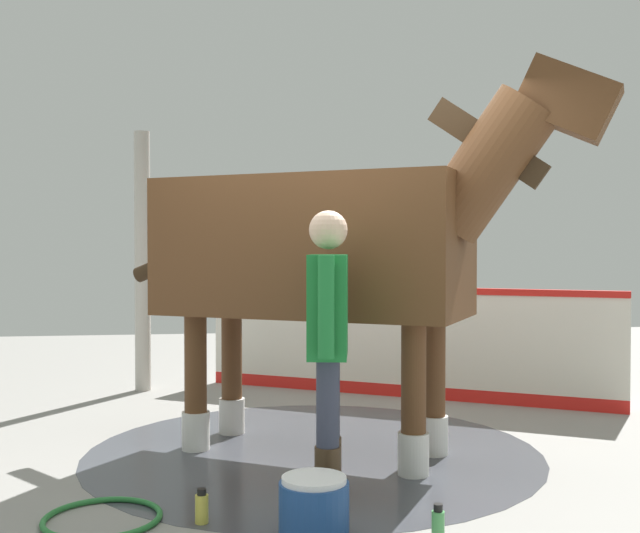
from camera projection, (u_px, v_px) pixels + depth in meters
ground_plane at (309, 463)px, 5.18m from camera, size 16.00×16.00×0.02m
wet_patch at (313, 452)px, 5.43m from camera, size 3.23×3.23×0.00m
barrier_wall at (402, 346)px, 7.46m from camera, size 2.18×3.62×1.08m
roof_post_far at (143, 261)px, 7.77m from camera, size 0.16×0.16×2.64m
horse at (330, 247)px, 5.34m from camera, size 2.11×3.16×2.65m
handler at (328, 333)px, 4.40m from camera, size 0.66×0.31×1.67m
wash_bucket at (314, 506)px, 3.87m from camera, size 0.36×0.36×0.29m
bottle_shampoo at (202, 507)px, 4.02m from camera, size 0.07×0.07×0.18m
bottle_spray at (438, 526)px, 3.72m from camera, size 0.06×0.06×0.20m
hose_coil at (102, 518)px, 4.05m from camera, size 0.63×0.63×0.03m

